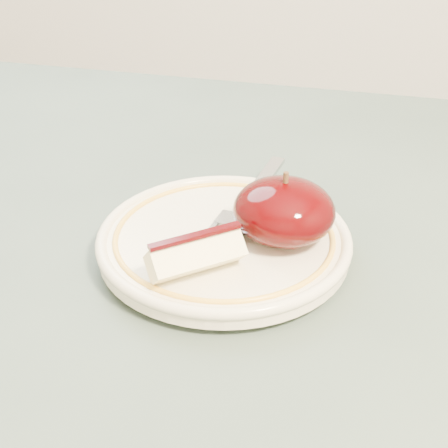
% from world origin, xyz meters
% --- Properties ---
extents(table, '(0.90, 0.90, 0.75)m').
position_xyz_m(table, '(0.00, 0.00, 0.66)').
color(table, brown).
rests_on(table, ground).
extents(plate, '(0.20, 0.20, 0.02)m').
position_xyz_m(plate, '(0.06, 0.04, 0.76)').
color(plate, beige).
rests_on(plate, table).
extents(apple_half, '(0.08, 0.07, 0.06)m').
position_xyz_m(apple_half, '(0.10, 0.05, 0.79)').
color(apple_half, black).
rests_on(apple_half, plate).
extents(apple_wedge, '(0.07, 0.07, 0.03)m').
position_xyz_m(apple_wedge, '(0.05, -0.01, 0.78)').
color(apple_wedge, '#FEF3BB').
rests_on(apple_wedge, plate).
extents(fork, '(0.04, 0.16, 0.00)m').
position_xyz_m(fork, '(0.07, 0.09, 0.77)').
color(fork, '#919399').
rests_on(fork, plate).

